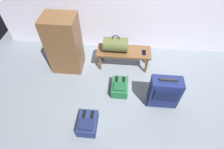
# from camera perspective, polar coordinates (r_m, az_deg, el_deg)

# --- Properties ---
(ground_plane) EXTENTS (6.60, 6.60, 0.00)m
(ground_plane) POSITION_cam_1_polar(r_m,az_deg,el_deg) (3.06, 10.56, -10.49)
(ground_plane) COLOR slate
(bench) EXTENTS (1.00, 0.36, 0.40)m
(bench) POSITION_cam_1_polar(r_m,az_deg,el_deg) (3.38, 3.80, 6.85)
(bench) COLOR brown
(bench) RESTS_ON ground
(duffel_bag_olive) EXTENTS (0.44, 0.26, 0.34)m
(duffel_bag_olive) POSITION_cam_1_polar(r_m,az_deg,el_deg) (3.26, 1.14, 9.55)
(duffel_bag_olive) COLOR #51562D
(duffel_bag_olive) RESTS_ON bench
(cell_phone) EXTENTS (0.07, 0.14, 0.01)m
(cell_phone) POSITION_cam_1_polar(r_m,az_deg,el_deg) (3.34, 10.20, 6.93)
(cell_phone) COLOR #191E4C
(cell_phone) RESTS_ON bench
(suitcase_upright_navy) EXTENTS (0.46, 0.25, 0.63)m
(suitcase_upright_navy) POSITION_cam_1_polar(r_m,az_deg,el_deg) (2.90, 16.43, -5.37)
(suitcase_upright_navy) COLOR navy
(suitcase_upright_navy) RESTS_ON ground
(backpack_green) EXTENTS (0.28, 0.38, 0.21)m
(backpack_green) POSITION_cam_1_polar(r_m,az_deg,el_deg) (3.14, 2.51, -4.03)
(backpack_green) COLOR #1E6038
(backpack_green) RESTS_ON ground
(backpack_navy) EXTENTS (0.28, 0.38, 0.21)m
(backpack_navy) POSITION_cam_1_polar(r_m,az_deg,el_deg) (2.80, -7.81, -15.21)
(backpack_navy) COLOR navy
(backpack_navy) RESTS_ON ground
(side_cabinet) EXTENTS (0.56, 0.44, 1.10)m
(side_cabinet) POSITION_cam_1_polar(r_m,az_deg,el_deg) (3.34, -15.05, 9.27)
(side_cabinet) COLOR brown
(side_cabinet) RESTS_ON ground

